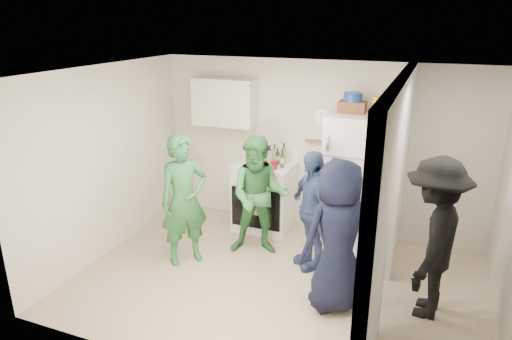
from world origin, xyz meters
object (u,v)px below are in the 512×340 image
at_px(blue_bowl, 353,97).
at_px(person_denim, 312,210).
at_px(fridge, 354,181).
at_px(wicker_basket, 352,107).
at_px(person_green_left, 184,200).
at_px(person_green_center, 259,196).
at_px(person_nook, 433,239).
at_px(stove, 264,196).
at_px(person_navy, 338,236).
at_px(yellow_cup_stack_top, 376,107).

height_order(blue_bowl, person_denim, blue_bowl).
xyz_separation_m(fridge, wicker_basket, (-0.10, 0.05, 1.01)).
distance_m(person_green_left, person_denim, 1.61).
xyz_separation_m(person_green_center, person_nook, (2.16, -0.58, 0.06)).
height_order(stove, blue_bowl, blue_bowl).
distance_m(person_green_center, person_navy, 1.49).
bearing_deg(stove, blue_bowl, 0.94).
height_order(person_navy, person_nook, person_nook).
bearing_deg(person_green_center, blue_bowl, 21.27).
height_order(person_denim, person_navy, person_navy).
relative_size(blue_bowl, person_navy, 0.14).
bearing_deg(fridge, yellow_cup_stack_top, -24.44).
xyz_separation_m(person_green_left, person_nook, (2.95, -0.00, 0.03)).
relative_size(stove, wicker_basket, 2.91).
xyz_separation_m(stove, person_green_left, (-0.59, -1.33, 0.34)).
distance_m(stove, yellow_cup_stack_top, 2.14).
relative_size(fridge, person_green_left, 1.09).
bearing_deg(person_denim, person_green_left, -114.90).
distance_m(yellow_cup_stack_top, person_nook, 1.83).
bearing_deg(person_green_center, stove, 89.42).
bearing_deg(stove, wicker_basket, 0.94).
bearing_deg(person_navy, person_denim, -100.31).
xyz_separation_m(wicker_basket, yellow_cup_stack_top, (0.32, -0.15, 0.05)).
distance_m(blue_bowl, person_nook, 2.14).
bearing_deg(blue_bowl, yellow_cup_stack_top, -25.11).
bearing_deg(stove, fridge, -1.31).
distance_m(yellow_cup_stack_top, person_green_left, 2.69).
bearing_deg(person_denim, wicker_basket, 120.36).
height_order(yellow_cup_stack_top, person_nook, yellow_cup_stack_top).
relative_size(stove, blue_bowl, 4.25).
distance_m(wicker_basket, blue_bowl, 0.13).
distance_m(person_navy, person_nook, 0.97).
bearing_deg(person_denim, yellow_cup_stack_top, 98.15).
bearing_deg(person_denim, person_nook, 28.66).
bearing_deg(person_green_center, person_navy, -50.78).
bearing_deg(person_nook, person_green_center, -97.31).
height_order(fridge, person_denim, fridge).
bearing_deg(blue_bowl, fridge, -26.57).
height_order(blue_bowl, person_green_center, blue_bowl).
distance_m(fridge, wicker_basket, 1.01).
xyz_separation_m(stove, person_navy, (1.43, -1.60, 0.34)).
xyz_separation_m(wicker_basket, person_green_left, (-1.80, -1.35, -1.09)).
distance_m(fridge, yellow_cup_stack_top, 1.08).
bearing_deg(fridge, person_denim, -114.33).
height_order(wicker_basket, person_nook, wicker_basket).
height_order(stove, person_denim, person_denim).
xyz_separation_m(fridge, blue_bowl, (-0.10, 0.05, 1.14)).
height_order(wicker_basket, person_denim, wicker_basket).
height_order(stove, yellow_cup_stack_top, yellow_cup_stack_top).
xyz_separation_m(stove, person_nook, (2.37, -1.33, 0.37)).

